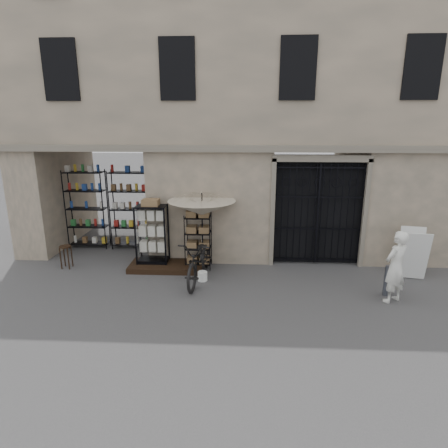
# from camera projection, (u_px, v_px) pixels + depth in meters

# --- Properties ---
(ground) EXTENTS (80.00, 80.00, 0.00)m
(ground) POSITION_uv_depth(u_px,v_px,m) (255.00, 296.00, 8.74)
(ground) COLOR #252528
(ground) RESTS_ON ground
(main_building) EXTENTS (14.00, 4.00, 9.00)m
(main_building) POSITION_uv_depth(u_px,v_px,m) (254.00, 102.00, 11.39)
(main_building) COLOR tan
(main_building) RESTS_ON ground
(shop_recess) EXTENTS (3.00, 1.70, 3.00)m
(shop_recess) POSITION_uv_depth(u_px,v_px,m) (104.00, 205.00, 11.25)
(shop_recess) COLOR black
(shop_recess) RESTS_ON ground
(shop_shelving) EXTENTS (2.70, 0.50, 2.50)m
(shop_shelving) POSITION_uv_depth(u_px,v_px,m) (109.00, 209.00, 11.80)
(shop_shelving) COLOR black
(shop_shelving) RESTS_ON ground
(iron_gate) EXTENTS (2.50, 0.21, 3.00)m
(iron_gate) POSITION_uv_depth(u_px,v_px,m) (317.00, 212.00, 10.44)
(iron_gate) COLOR black
(iron_gate) RESTS_ON ground
(step_platform) EXTENTS (2.00, 0.90, 0.15)m
(step_platform) POSITION_uv_depth(u_px,v_px,m) (166.00, 266.00, 10.32)
(step_platform) COLOR black
(step_platform) RESTS_ON ground
(display_cabinet) EXTENTS (0.93, 0.76, 1.74)m
(display_cabinet) POSITION_uv_depth(u_px,v_px,m) (152.00, 237.00, 10.27)
(display_cabinet) COLOR black
(display_cabinet) RESTS_ON step_platform
(wire_rack) EXTENTS (0.71, 0.53, 1.54)m
(wire_rack) POSITION_uv_depth(u_px,v_px,m) (198.00, 241.00, 10.26)
(wire_rack) COLOR black
(wire_rack) RESTS_ON ground
(market_umbrella) EXTENTS (1.82, 1.85, 2.55)m
(market_umbrella) POSITION_uv_depth(u_px,v_px,m) (202.00, 204.00, 9.85)
(market_umbrella) COLOR black
(market_umbrella) RESTS_ON ground
(white_bucket) EXTENTS (0.32, 0.32, 0.24)m
(white_bucket) POSITION_uv_depth(u_px,v_px,m) (203.00, 276.00, 9.56)
(white_bucket) COLOR white
(white_bucket) RESTS_ON ground
(bicycle) EXTENTS (0.89, 1.22, 2.16)m
(bicycle) POSITION_uv_depth(u_px,v_px,m) (200.00, 280.00, 9.59)
(bicycle) COLOR black
(bicycle) RESTS_ON ground
(wooden_stool) EXTENTS (0.39, 0.39, 0.64)m
(wooden_stool) POSITION_uv_depth(u_px,v_px,m) (66.00, 256.00, 10.33)
(wooden_stool) COLOR black
(wooden_stool) RESTS_ON ground
(steel_bollard) EXTENTS (0.18, 0.18, 0.73)m
(steel_bollard) POSITION_uv_depth(u_px,v_px,m) (387.00, 281.00, 8.69)
(steel_bollard) COLOR slate
(steel_bollard) RESTS_ON ground
(shopkeeper) EXTENTS (1.41, 1.72, 0.40)m
(shopkeeper) POSITION_uv_depth(u_px,v_px,m) (391.00, 301.00, 8.50)
(shopkeeper) COLOR white
(shopkeeper) RESTS_ON ground
(easel_sign) EXTENTS (0.73, 0.80, 1.28)m
(easel_sign) POSITION_uv_depth(u_px,v_px,m) (414.00, 254.00, 9.59)
(easel_sign) COLOR silver
(easel_sign) RESTS_ON ground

